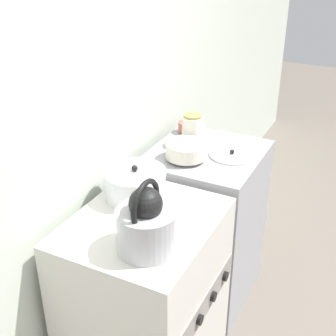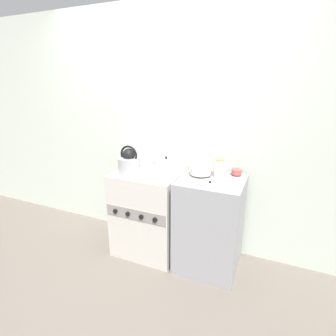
{
  "view_description": "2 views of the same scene",
  "coord_description": "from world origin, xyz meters",
  "px_view_note": "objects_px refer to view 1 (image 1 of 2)",
  "views": [
    {
      "loc": [
        -1.34,
        -0.51,
        1.94
      ],
      "look_at": [
        0.27,
        0.3,
        0.99
      ],
      "focal_mm": 50.0,
      "sensor_mm": 36.0,
      "label": 1
    },
    {
      "loc": [
        1.16,
        -1.91,
        1.74
      ],
      "look_at": [
        0.22,
        0.29,
        0.96
      ],
      "focal_mm": 28.0,
      "sensor_mm": 36.0,
      "label": 2
    }
  ],
  "objects_px": {
    "stove": "(146,304)",
    "kettle": "(146,224)",
    "storage_jar": "(192,130)",
    "loose_pot_lid": "(232,155)",
    "small_ceramic_bowl": "(187,126)",
    "cooking_pot": "(135,184)",
    "enamel_bowl": "(186,150)"
  },
  "relations": [
    {
      "from": "storage_jar",
      "to": "loose_pot_lid",
      "type": "distance_m",
      "value": 0.24
    },
    {
      "from": "small_ceramic_bowl",
      "to": "loose_pot_lid",
      "type": "distance_m",
      "value": 0.37
    },
    {
      "from": "cooking_pot",
      "to": "loose_pot_lid",
      "type": "bearing_deg",
      "value": -25.85
    },
    {
      "from": "kettle",
      "to": "storage_jar",
      "type": "distance_m",
      "value": 0.86
    },
    {
      "from": "storage_jar",
      "to": "loose_pot_lid",
      "type": "height_order",
      "value": "storage_jar"
    },
    {
      "from": "enamel_bowl",
      "to": "loose_pot_lid",
      "type": "xyz_separation_m",
      "value": [
        0.14,
        -0.19,
        -0.04
      ]
    },
    {
      "from": "enamel_bowl",
      "to": "small_ceramic_bowl",
      "type": "bearing_deg",
      "value": 23.96
    },
    {
      "from": "cooking_pot",
      "to": "small_ceramic_bowl",
      "type": "distance_m",
      "value": 0.69
    },
    {
      "from": "stove",
      "to": "kettle",
      "type": "distance_m",
      "value": 0.58
    },
    {
      "from": "kettle",
      "to": "enamel_bowl",
      "type": "bearing_deg",
      "value": 12.98
    },
    {
      "from": "small_ceramic_bowl",
      "to": "loose_pot_lid",
      "type": "bearing_deg",
      "value": -117.33
    },
    {
      "from": "stove",
      "to": "enamel_bowl",
      "type": "bearing_deg",
      "value": 6.19
    },
    {
      "from": "loose_pot_lid",
      "to": "cooking_pot",
      "type": "bearing_deg",
      "value": 154.15
    },
    {
      "from": "enamel_bowl",
      "to": "kettle",
      "type": "bearing_deg",
      "value": -167.02
    },
    {
      "from": "kettle",
      "to": "small_ceramic_bowl",
      "type": "height_order",
      "value": "kettle"
    },
    {
      "from": "cooking_pot",
      "to": "kettle",
      "type": "bearing_deg",
      "value": -143.32
    },
    {
      "from": "stove",
      "to": "loose_pot_lid",
      "type": "bearing_deg",
      "value": -11.01
    },
    {
      "from": "kettle",
      "to": "enamel_bowl",
      "type": "height_order",
      "value": "kettle"
    },
    {
      "from": "cooking_pot",
      "to": "enamel_bowl",
      "type": "bearing_deg",
      "value": -9.68
    },
    {
      "from": "stove",
      "to": "storage_jar",
      "type": "height_order",
      "value": "storage_jar"
    },
    {
      "from": "storage_jar",
      "to": "small_ceramic_bowl",
      "type": "bearing_deg",
      "value": 34.24
    },
    {
      "from": "cooking_pot",
      "to": "storage_jar",
      "type": "relative_size",
      "value": 1.59
    },
    {
      "from": "kettle",
      "to": "cooking_pot",
      "type": "distance_m",
      "value": 0.37
    },
    {
      "from": "stove",
      "to": "loose_pot_lid",
      "type": "height_order",
      "value": "loose_pot_lid"
    },
    {
      "from": "stove",
      "to": "kettle",
      "type": "height_order",
      "value": "kettle"
    },
    {
      "from": "kettle",
      "to": "storage_jar",
      "type": "relative_size",
      "value": 1.68
    },
    {
      "from": "storage_jar",
      "to": "stove",
      "type": "bearing_deg",
      "value": -171.94
    },
    {
      "from": "kettle",
      "to": "small_ceramic_bowl",
      "type": "bearing_deg",
      "value": 16.58
    },
    {
      "from": "kettle",
      "to": "small_ceramic_bowl",
      "type": "distance_m",
      "value": 1.02
    },
    {
      "from": "enamel_bowl",
      "to": "stove",
      "type": "bearing_deg",
      "value": -173.81
    },
    {
      "from": "small_ceramic_bowl",
      "to": "loose_pot_lid",
      "type": "height_order",
      "value": "small_ceramic_bowl"
    },
    {
      "from": "cooking_pot",
      "to": "small_ceramic_bowl",
      "type": "relative_size",
      "value": 2.85
    }
  ]
}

